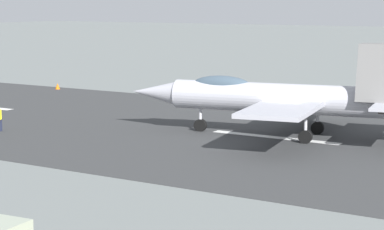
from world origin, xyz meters
TOP-DOWN VIEW (x-y plane):
  - ground_plane at (0.00, 0.00)m, footprint 400.00×400.00m
  - runway_strip at (-0.02, 0.00)m, footprint 240.00×26.00m
  - fighter_jet at (0.31, -0.47)m, footprint 18.00×14.52m
  - marker_cone_mid at (8.58, -11.77)m, footprint 0.44×0.44m
  - marker_cone_far at (27.96, -11.77)m, footprint 0.44×0.44m

SIDE VIEW (x-z plane):
  - ground_plane at x=0.00m, z-range 0.00..0.00m
  - runway_strip at x=-0.02m, z-range 0.00..0.02m
  - marker_cone_mid at x=8.58m, z-range 0.00..0.55m
  - marker_cone_far at x=27.96m, z-range 0.00..0.55m
  - fighter_jet at x=0.31m, z-range -0.43..5.10m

